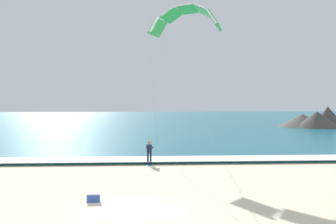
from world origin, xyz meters
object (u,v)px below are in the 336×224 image
(surfboard, at_px, (149,164))
(kite_primary, at_px, (186,17))
(kitesurfer, at_px, (149,151))
(cooler_box, at_px, (94,197))

(surfboard, bearing_deg, kite_primary, 52.62)
(kitesurfer, xyz_separation_m, cooler_box, (-2.67, -10.32, -0.74))
(cooler_box, bearing_deg, kitesurfer, 75.50)
(kite_primary, xyz_separation_m, cooler_box, (-5.65, -14.22, -10.93))
(surfboard, relative_size, cooler_box, 2.50)
(surfboard, distance_m, cooler_box, 10.65)
(kitesurfer, distance_m, cooler_box, 10.69)
(surfboard, bearing_deg, cooler_box, -104.51)
(kitesurfer, bearing_deg, surfboard, -99.14)
(surfboard, bearing_deg, kitesurfer, 80.86)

